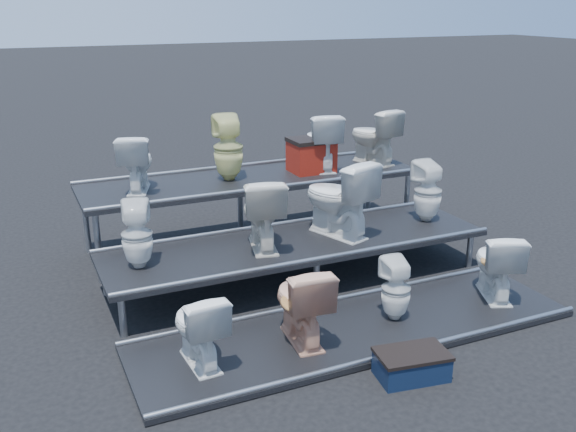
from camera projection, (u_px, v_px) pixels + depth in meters
name	position (u px, v px, depth m)	size (l,w,h in m)	color
ground	(297.00, 280.00, 7.10)	(80.00, 80.00, 0.00)	black
tier_front	(356.00, 330.00, 5.97)	(4.20, 1.20, 0.06)	black
tier_mid	(297.00, 261.00, 7.02)	(4.20, 1.20, 0.46)	black
tier_back	(253.00, 210.00, 8.08)	(4.20, 1.20, 0.86)	black
toilet_0	(198.00, 327.00, 5.26)	(0.37, 0.65, 0.66)	silver
toilet_1	(301.00, 302.00, 5.62)	(0.41, 0.72, 0.74)	tan
toilet_2	(396.00, 289.00, 6.02)	(0.27, 0.28, 0.61)	silver
toilet_3	(496.00, 264.00, 6.47)	(0.39, 0.69, 0.71)	silver
toilet_4	(137.00, 235.00, 6.18)	(0.30, 0.31, 0.67)	silver
toilet_5	(262.00, 212.00, 6.67)	(0.43, 0.76, 0.77)	beige
toilet_6	(338.00, 198.00, 7.00)	(0.48, 0.84, 0.86)	silver
toilet_7	(428.00, 191.00, 7.49)	(0.32, 0.33, 0.72)	silver
toilet_8	(136.00, 162.00, 7.29)	(0.37, 0.64, 0.66)	silver
toilet_9	(228.00, 148.00, 7.70)	(0.36, 0.36, 0.79)	#DAD889
toilet_10	(321.00, 141.00, 8.20)	(0.41, 0.72, 0.73)	silver
toilet_11	(373.00, 136.00, 8.50)	(0.41, 0.72, 0.73)	beige
red_crate	(311.00, 157.00, 8.14)	(0.53, 0.42, 0.38)	maroon
step_stool	(412.00, 366.00, 5.24)	(0.56, 0.34, 0.20)	black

